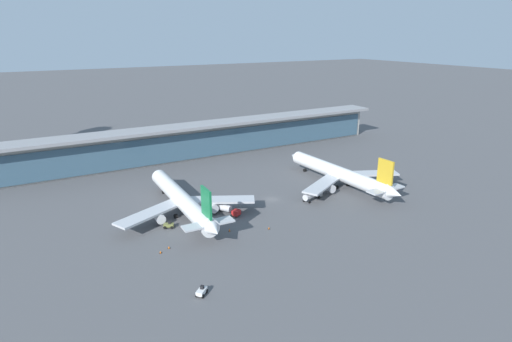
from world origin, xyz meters
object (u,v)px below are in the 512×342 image
at_px(airliner_left_stand, 182,200).
at_px(service_truck_mid_apron_olive, 169,225).
at_px(service_truck_under_wing_red, 226,209).
at_px(service_truck_by_tail_grey, 312,195).
at_px(safety_cone_alpha, 161,252).
at_px(safety_cone_bravo, 229,230).
at_px(service_truck_on_taxiway_red, 385,189).
at_px(safety_cone_delta, 269,228).
at_px(safety_cone_charlie, 169,247).
at_px(airliner_centre_stand, 340,174).
at_px(service_truck_near_nose_white, 202,291).

distance_m(airliner_left_stand, service_truck_mid_apron_olive, 10.49).
bearing_deg(service_truck_mid_apron_olive, airliner_left_stand, 45.67).
distance_m(service_truck_under_wing_red, service_truck_mid_apron_olive, 18.44).
relative_size(airliner_left_stand, service_truck_mid_apron_olive, 16.97).
height_order(airliner_left_stand, service_truck_by_tail_grey, airliner_left_stand).
bearing_deg(safety_cone_alpha, service_truck_under_wing_red, 28.96).
height_order(service_truck_under_wing_red, safety_cone_bravo, service_truck_under_wing_red).
height_order(service_truck_on_taxiway_red, safety_cone_delta, service_truck_on_taxiway_red).
bearing_deg(safety_cone_charlie, airliner_centre_stand, 11.65).
distance_m(service_truck_by_tail_grey, safety_cone_charlie, 52.75).
xyz_separation_m(airliner_left_stand, airliner_centre_stand, (58.14, -4.39, 0.00)).
bearing_deg(service_truck_by_tail_grey, service_truck_on_taxiway_red, -16.73).
relative_size(service_truck_by_tail_grey, service_truck_on_taxiway_red, 1.17).
distance_m(airliner_left_stand, safety_cone_charlie, 21.91).
height_order(service_truck_by_tail_grey, safety_cone_bravo, service_truck_by_tail_grey).
bearing_deg(airliner_centre_stand, safety_cone_delta, -156.82).
relative_size(service_truck_under_wing_red, service_truck_mid_apron_olive, 2.56).
xyz_separation_m(airliner_left_stand, safety_cone_bravo, (7.21, -17.45, -4.42)).
height_order(service_truck_near_nose_white, service_truck_under_wing_red, service_truck_under_wing_red).
height_order(service_truck_near_nose_white, service_truck_on_taxiway_red, service_truck_on_taxiway_red).
distance_m(service_truck_on_taxiway_red, safety_cone_alpha, 80.34).
relative_size(service_truck_on_taxiway_red, safety_cone_delta, 10.84).
xyz_separation_m(safety_cone_alpha, safety_cone_delta, (30.90, -1.83, 0.00)).
height_order(airliner_centre_stand, service_truck_near_nose_white, airliner_centre_stand).
bearing_deg(service_truck_near_nose_white, airliner_left_stand, 74.84).
relative_size(service_truck_under_wing_red, service_truck_by_tail_grey, 0.96).
bearing_deg(service_truck_mid_apron_olive, service_truck_under_wing_red, 2.63).
relative_size(service_truck_mid_apron_olive, safety_cone_charlie, 4.75).
distance_m(service_truck_near_nose_white, service_truck_under_wing_red, 42.27).
xyz_separation_m(safety_cone_alpha, safety_cone_bravo, (20.59, 2.49, 0.00)).
bearing_deg(safety_cone_alpha, service_truck_on_taxiway_red, 1.52).
xyz_separation_m(airliner_centre_stand, service_truck_on_taxiway_red, (8.79, -13.43, -3.05)).
relative_size(service_truck_near_nose_white, safety_cone_alpha, 4.66).
relative_size(service_truck_mid_apron_olive, safety_cone_delta, 4.75).
distance_m(airliner_centre_stand, safety_cone_bravo, 52.76).
height_order(service_truck_on_taxiway_red, safety_cone_bravo, service_truck_on_taxiway_red).
bearing_deg(airliner_left_stand, airliner_centre_stand, -4.32).
height_order(airliner_centre_stand, safety_cone_charlie, airliner_centre_stand).
height_order(airliner_centre_stand, service_truck_by_tail_grey, airliner_centre_stand).
bearing_deg(service_truck_under_wing_red, service_truck_on_taxiway_red, -11.92).
relative_size(airliner_left_stand, service_truck_near_nose_white, 17.29).
height_order(service_truck_under_wing_red, service_truck_on_taxiway_red, service_truck_on_taxiway_red).
bearing_deg(safety_cone_bravo, safety_cone_alpha, -173.10).
bearing_deg(service_truck_on_taxiway_red, safety_cone_bravo, 179.65).
relative_size(service_truck_under_wing_red, service_truck_on_taxiway_red, 1.12).
relative_size(airliner_left_stand, service_truck_by_tail_grey, 6.36).
relative_size(service_truck_on_taxiway_red, safety_cone_alpha, 10.84).
bearing_deg(service_truck_under_wing_red, service_truck_mid_apron_olive, -177.37).
distance_m(safety_cone_charlie, safety_cone_delta, 28.43).
xyz_separation_m(service_truck_mid_apron_olive, safety_cone_bravo, (14.03, -10.47, -0.56)).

